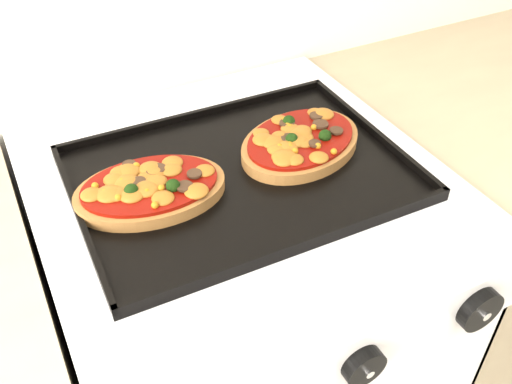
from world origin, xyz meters
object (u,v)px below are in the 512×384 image
stove (243,353)px  baking_tray (241,172)px  pizza_right (300,141)px  pizza_left (150,188)px

stove → baking_tray: bearing=-97.9°
pizza_right → pizza_left: bearing=-179.3°
stove → baking_tray: size_ratio=1.89×
baking_tray → pizza_left: 0.14m
baking_tray → pizza_right: bearing=7.4°
stove → baking_tray: (-0.00, -0.01, 0.47)m
pizza_left → pizza_right: same height
pizza_left → pizza_right: 0.25m
stove → pizza_right: size_ratio=4.34×
pizza_left → stove: bearing=0.1°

